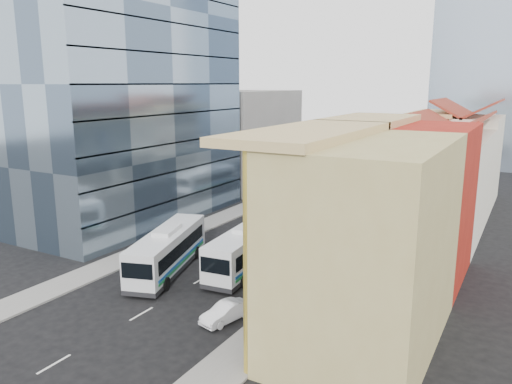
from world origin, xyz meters
The scene contains 14 objects.
ground centered at (0.00, 0.00, 0.00)m, with size 200.00×200.00×0.00m, color black.
sidewalk_right centered at (8.50, 22.00, 0.07)m, with size 3.00×90.00×0.15m, color slate.
sidewalk_left centered at (-8.50, 22.00, 0.07)m, with size 3.00×90.00×0.15m, color slate.
shophouse_tan centered at (14.00, 5.00, 6.00)m, with size 8.00×14.00×12.00m, color tan.
shophouse_red centered at (14.00, 17.00, 6.00)m, with size 8.00×10.00×12.00m, color #9D1E11.
shophouse_cream_near centered at (14.00, 26.50, 5.00)m, with size 8.00×9.00×10.00m, color silver.
shophouse_cream_mid centered at (14.00, 35.50, 5.00)m, with size 8.00×9.00×10.00m, color silver.
shophouse_cream_far centered at (14.00, 46.00, 5.50)m, with size 8.00×12.00×11.00m, color silver.
office_tower centered at (-17.00, 19.00, 15.00)m, with size 12.00×26.00×30.00m, color #415367.
office_block_far centered at (-16.00, 42.00, 7.00)m, with size 10.00×18.00×14.00m, color gray.
bus_left_near centered at (-3.39, 8.02, 1.86)m, with size 2.71×11.58×3.71m, color silver, non-canonical shape.
bus_left_far centered at (-3.34, 35.64, 1.68)m, with size 2.46×10.50×3.37m, color silver, non-canonical shape.
bus_right centered at (2.00, 11.80, 1.87)m, with size 2.73×11.67×3.74m, color silver, non-canonical shape.
sedan_right centered at (5.50, 2.95, 0.61)m, with size 1.30×3.71×1.23m, color silver.
Camera 1 is at (21.80, -22.09, 15.10)m, focal length 35.00 mm.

